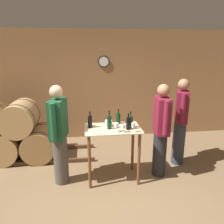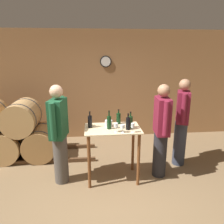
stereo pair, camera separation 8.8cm
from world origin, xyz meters
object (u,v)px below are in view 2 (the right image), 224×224
at_px(wine_bottle_right, 128,123).
at_px(ice_bucket, 109,123).
at_px(wine_bottle_center, 119,118).
at_px(person_visitor_bearded, 161,129).
at_px(person_visitor_with_scarf, 182,121).
at_px(wine_glass_near_left, 116,125).
at_px(wine_glass_near_right, 133,126).
at_px(wine_glass_near_center, 123,127).
at_px(wine_bottle_far_left, 90,121).
at_px(wine_bottle_left, 109,122).
at_px(wine_bottle_far_right, 130,122).
at_px(person_host, 59,133).

relative_size(wine_bottle_right, ice_bucket, 2.17).
relative_size(wine_bottle_center, person_visitor_bearded, 0.16).
xyz_separation_m(person_visitor_with_scarf, person_visitor_bearded, (-0.52, -0.37, -0.02)).
relative_size(wine_glass_near_left, wine_glass_near_right, 0.96).
xyz_separation_m(wine_glass_near_center, wine_glass_near_right, (0.16, -0.01, 0.01)).
xyz_separation_m(wine_glass_near_right, person_visitor_with_scarf, (1.08, 0.63, -0.16)).
xyz_separation_m(wine_bottle_far_left, ice_bucket, (0.32, 0.03, -0.06)).
relative_size(wine_bottle_center, person_visitor_with_scarf, 0.15).
bearing_deg(wine_bottle_right, person_visitor_bearded, 11.54).
distance_m(wine_bottle_left, wine_bottle_right, 0.31).
height_order(wine_bottle_left, wine_bottle_far_right, wine_bottle_left).
height_order(wine_bottle_far_left, person_host, person_host).
bearing_deg(wine_bottle_left, person_host, 178.20).
height_order(wine_glass_near_left, wine_glass_near_center, wine_glass_near_left).
bearing_deg(wine_glass_near_center, wine_bottle_far_left, 150.33).
distance_m(wine_glass_near_center, ice_bucket, 0.38).
relative_size(wine_bottle_right, person_visitor_with_scarf, 0.16).
bearing_deg(wine_bottle_right, wine_bottle_far_right, 56.78).
height_order(wine_bottle_far_right, wine_glass_near_center, wine_bottle_far_right).
xyz_separation_m(wine_bottle_far_left, person_host, (-0.51, -0.07, -0.17)).
bearing_deg(person_host, wine_bottle_left, -1.80).
bearing_deg(wine_bottle_far_right, person_visitor_with_scarf, 21.02).
xyz_separation_m(wine_bottle_center, wine_bottle_right, (0.12, -0.31, 0.01)).
xyz_separation_m(wine_glass_near_center, ice_bucket, (-0.20, 0.32, -0.04)).
distance_m(wine_bottle_right, wine_glass_near_center, 0.16).
bearing_deg(person_visitor_bearded, ice_bucket, 175.37).
distance_m(person_visitor_with_scarf, person_visitor_bearded, 0.64).
bearing_deg(wine_glass_near_right, wine_glass_near_left, 169.16).
height_order(wine_bottle_left, wine_glass_near_center, wine_bottle_left).
relative_size(wine_bottle_right, wine_bottle_far_right, 0.99).
bearing_deg(person_host, wine_glass_near_left, -11.31).
relative_size(wine_glass_near_right, ice_bucket, 1.22).
xyz_separation_m(wine_bottle_far_right, wine_glass_near_center, (-0.16, -0.21, -0.01)).
relative_size(wine_glass_near_center, person_host, 0.08).
relative_size(wine_bottle_right, wine_glass_near_right, 1.78).
height_order(wine_bottle_right, ice_bucket, wine_bottle_right).
bearing_deg(wine_bottle_center, wine_glass_near_left, -102.84).
xyz_separation_m(wine_glass_near_right, ice_bucket, (-0.35, 0.34, -0.06)).
distance_m(wine_glass_near_left, person_visitor_with_scarf, 1.46).
xyz_separation_m(wine_bottle_center, wine_glass_near_right, (0.17, -0.45, 0.01)).
height_order(wine_bottle_center, wine_glass_near_right, wine_bottle_center).
xyz_separation_m(wine_bottle_left, ice_bucket, (0.00, 0.13, -0.06)).
bearing_deg(wine_glass_near_right, person_host, 168.79).
relative_size(wine_bottle_far_right, person_host, 0.17).
relative_size(wine_bottle_far_right, person_visitor_with_scarf, 0.16).
distance_m(wine_bottle_center, wine_bottle_far_right, 0.29).
height_order(person_host, person_visitor_bearded, person_host).
relative_size(wine_bottle_far_left, ice_bucket, 2.21).
distance_m(wine_bottle_left, ice_bucket, 0.14).
height_order(wine_glass_near_left, person_host, person_host).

